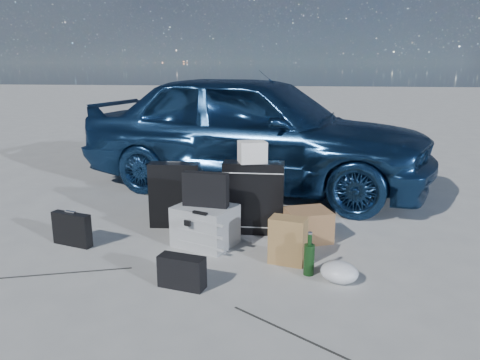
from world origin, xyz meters
name	(u,v)px	position (x,y,z in m)	size (l,w,h in m)	color
ground	(218,261)	(0.00, 0.00, 0.00)	(60.00, 60.00, 0.00)	#ABACA7
car	(254,131)	(0.08, 2.37, 0.75)	(1.77, 4.41, 1.50)	navy
pelican_case	(205,225)	(-0.17, 0.34, 0.18)	(0.50, 0.41, 0.36)	#A7ABAD
laptop_bag	(206,189)	(-0.16, 0.34, 0.51)	(0.40, 0.10, 0.30)	black
briefcase	(72,229)	(-1.35, 0.18, 0.15)	(0.38, 0.09, 0.30)	black
suitcase_left	(175,195)	(-0.56, 0.79, 0.32)	(0.49, 0.18, 0.64)	black
suitcase_right	(253,198)	(0.22, 0.72, 0.34)	(0.57, 0.21, 0.69)	black
white_carton	(252,152)	(0.21, 0.72, 0.79)	(0.25, 0.20, 0.20)	white
duffel_bag	(189,198)	(-0.52, 1.21, 0.17)	(0.68, 0.29, 0.34)	black
flat_box_white	(189,180)	(-0.51, 1.21, 0.38)	(0.43, 0.32, 0.08)	white
flat_box_black	(189,173)	(-0.51, 1.21, 0.44)	(0.29, 0.21, 0.06)	black
kraft_bag	(288,240)	(0.57, 0.03, 0.19)	(0.29, 0.17, 0.38)	#A37F47
cardboard_box	(308,225)	(0.74, 0.56, 0.14)	(0.39, 0.34, 0.29)	#9A6D43
plastic_bag	(339,272)	(0.96, -0.27, 0.08)	(0.28, 0.24, 0.16)	silver
messenger_bag	(182,272)	(-0.18, -0.49, 0.12)	(0.34, 0.13, 0.24)	black
green_bottle	(309,254)	(0.74, -0.17, 0.17)	(0.08, 0.08, 0.33)	black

